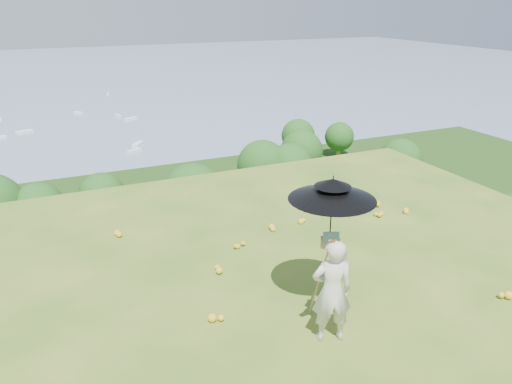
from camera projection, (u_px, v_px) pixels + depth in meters
name	position (u px, v px, depth m)	size (l,w,h in m)	color
ground	(312.00, 311.00, 7.90)	(14.00, 14.00, 0.00)	#3A6A1E
forest_slope	(116.00, 372.00, 48.12)	(140.00, 56.00, 22.00)	#17360E
shoreline_tier	(80.00, 255.00, 84.63)	(170.00, 28.00, 8.00)	slate
bay_water	(38.00, 91.00, 224.08)	(700.00, 700.00, 0.00)	slate
slope_trees	(100.00, 242.00, 43.06)	(110.00, 50.00, 6.00)	#1B4F17
harbor_town	(75.00, 220.00, 82.28)	(110.00, 22.00, 5.00)	beige
moored_boats	(4.00, 133.00, 152.04)	(140.00, 140.00, 0.70)	white
wildflowers	(305.00, 299.00, 8.09)	(10.00, 10.50, 0.12)	yellow
painter	(332.00, 291.00, 6.97)	(0.58, 0.38, 1.59)	beige
field_easel	(328.00, 273.00, 7.57)	(0.55, 0.55, 1.45)	#AA8147
sun_umbrella	(331.00, 211.00, 7.23)	(1.28, 1.28, 1.09)	black
painter_cap	(335.00, 243.00, 6.70)	(0.18, 0.22, 0.10)	#D7767F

